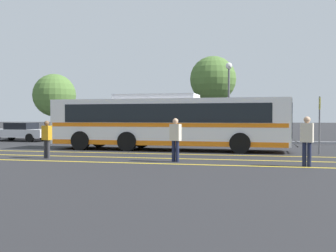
{
  "coord_description": "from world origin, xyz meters",
  "views": [
    {
      "loc": [
        3.71,
        -20.52,
        1.74
      ],
      "look_at": [
        -0.58,
        -0.26,
        1.27
      ],
      "focal_mm": 42.0,
      "sensor_mm": 36.0,
      "label": 1
    }
  ],
  "objects_px": {
    "parked_car_1": "(98,131)",
    "pedestrian_0": "(175,137)",
    "parked_car_2": "(172,132)",
    "pedestrian_2": "(307,138)",
    "transit_bus": "(168,121)",
    "tree_1": "(213,79)",
    "bus_stop_sign": "(320,118)",
    "tree_0": "(54,95)",
    "parked_car_0": "(20,132)",
    "pedestrian_1": "(47,137)",
    "street_lamp": "(229,87)"
  },
  "relations": [
    {
      "from": "transit_bus",
      "to": "tree_0",
      "type": "xyz_separation_m",
      "value": [
        -11.49,
        9.35,
        1.99
      ]
    },
    {
      "from": "tree_0",
      "to": "parked_car_1",
      "type": "bearing_deg",
      "value": -37.3
    },
    {
      "from": "bus_stop_sign",
      "to": "parked_car_2",
      "type": "bearing_deg",
      "value": -124.55
    },
    {
      "from": "pedestrian_2",
      "to": "parked_car_0",
      "type": "bearing_deg",
      "value": -12.66
    },
    {
      "from": "parked_car_1",
      "to": "pedestrian_0",
      "type": "relative_size",
      "value": 2.56
    },
    {
      "from": "transit_bus",
      "to": "pedestrian_0",
      "type": "distance_m",
      "value": 5.49
    },
    {
      "from": "tree_1",
      "to": "pedestrian_2",
      "type": "bearing_deg",
      "value": -73.96
    },
    {
      "from": "parked_car_0",
      "to": "pedestrian_1",
      "type": "height_order",
      "value": "pedestrian_1"
    },
    {
      "from": "transit_bus",
      "to": "parked_car_2",
      "type": "distance_m",
      "value": 5.26
    },
    {
      "from": "parked_car_2",
      "to": "tree_1",
      "type": "xyz_separation_m",
      "value": [
        2.12,
        6.31,
        3.99
      ]
    },
    {
      "from": "parked_car_1",
      "to": "tree_1",
      "type": "bearing_deg",
      "value": -51.11
    },
    {
      "from": "parked_car_1",
      "to": "street_lamp",
      "type": "bearing_deg",
      "value": -77.47
    },
    {
      "from": "pedestrian_0",
      "to": "tree_1",
      "type": "bearing_deg",
      "value": -70.06
    },
    {
      "from": "parked_car_1",
      "to": "tree_0",
      "type": "bearing_deg",
      "value": 50.59
    },
    {
      "from": "parked_car_2",
      "to": "pedestrian_2",
      "type": "height_order",
      "value": "pedestrian_2"
    },
    {
      "from": "parked_car_0",
      "to": "street_lamp",
      "type": "height_order",
      "value": "street_lamp"
    },
    {
      "from": "pedestrian_0",
      "to": "pedestrian_2",
      "type": "height_order",
      "value": "pedestrian_2"
    },
    {
      "from": "bus_stop_sign",
      "to": "parked_car_1",
      "type": "bearing_deg",
      "value": -112.61
    },
    {
      "from": "parked_car_1",
      "to": "tree_1",
      "type": "distance_m",
      "value": 10.42
    },
    {
      "from": "parked_car_0",
      "to": "pedestrian_0",
      "type": "distance_m",
      "value": 17.23
    },
    {
      "from": "pedestrian_0",
      "to": "bus_stop_sign",
      "type": "relative_size",
      "value": 0.63
    },
    {
      "from": "transit_bus",
      "to": "pedestrian_2",
      "type": "bearing_deg",
      "value": 49.12
    },
    {
      "from": "pedestrian_2",
      "to": "street_lamp",
      "type": "distance_m",
      "value": 13.91
    },
    {
      "from": "parked_car_0",
      "to": "street_lamp",
      "type": "distance_m",
      "value": 15.35
    },
    {
      "from": "parked_car_1",
      "to": "pedestrian_1",
      "type": "bearing_deg",
      "value": -172.05
    },
    {
      "from": "parked_car_1",
      "to": "street_lamp",
      "type": "distance_m",
      "value": 9.56
    },
    {
      "from": "parked_car_1",
      "to": "street_lamp",
      "type": "height_order",
      "value": "street_lamp"
    },
    {
      "from": "tree_1",
      "to": "parked_car_1",
      "type": "bearing_deg",
      "value": -139.0
    },
    {
      "from": "tree_1",
      "to": "parked_car_2",
      "type": "bearing_deg",
      "value": -108.57
    },
    {
      "from": "parked_car_2",
      "to": "tree_1",
      "type": "bearing_deg",
      "value": 162.73
    },
    {
      "from": "parked_car_0",
      "to": "parked_car_1",
      "type": "bearing_deg",
      "value": -89.09
    },
    {
      "from": "transit_bus",
      "to": "bus_stop_sign",
      "type": "distance_m",
      "value": 7.48
    },
    {
      "from": "pedestrian_0",
      "to": "tree_0",
      "type": "height_order",
      "value": "tree_0"
    },
    {
      "from": "transit_bus",
      "to": "parked_car_1",
      "type": "relative_size",
      "value": 2.93
    },
    {
      "from": "street_lamp",
      "to": "tree_0",
      "type": "bearing_deg",
      "value": 172.35
    },
    {
      "from": "tree_0",
      "to": "pedestrian_2",
      "type": "bearing_deg",
      "value": -40.41
    },
    {
      "from": "street_lamp",
      "to": "pedestrian_0",
      "type": "bearing_deg",
      "value": -96.09
    },
    {
      "from": "parked_car_1",
      "to": "pedestrian_0",
      "type": "bearing_deg",
      "value": -146.72
    },
    {
      "from": "pedestrian_1",
      "to": "parked_car_2",
      "type": "bearing_deg",
      "value": 92.56
    },
    {
      "from": "bus_stop_sign",
      "to": "tree_1",
      "type": "distance_m",
      "value": 14.16
    },
    {
      "from": "tree_0",
      "to": "tree_1",
      "type": "bearing_deg",
      "value": 9.36
    },
    {
      "from": "parked_car_1",
      "to": "tree_0",
      "type": "relative_size",
      "value": 0.82
    },
    {
      "from": "transit_bus",
      "to": "pedestrian_2",
      "type": "distance_m",
      "value": 8.49
    },
    {
      "from": "tree_0",
      "to": "tree_1",
      "type": "xyz_separation_m",
      "value": [
        12.78,
        2.11,
        1.25
      ]
    },
    {
      "from": "pedestrian_1",
      "to": "bus_stop_sign",
      "type": "distance_m",
      "value": 12.33
    },
    {
      "from": "pedestrian_1",
      "to": "pedestrian_2",
      "type": "bearing_deg",
      "value": 16.96
    },
    {
      "from": "pedestrian_1",
      "to": "tree_0",
      "type": "bearing_deg",
      "value": 137.48
    },
    {
      "from": "pedestrian_2",
      "to": "tree_1",
      "type": "bearing_deg",
      "value": -55.32
    },
    {
      "from": "transit_bus",
      "to": "tree_1",
      "type": "height_order",
      "value": "tree_1"
    },
    {
      "from": "parked_car_0",
      "to": "tree_1",
      "type": "height_order",
      "value": "tree_1"
    }
  ]
}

